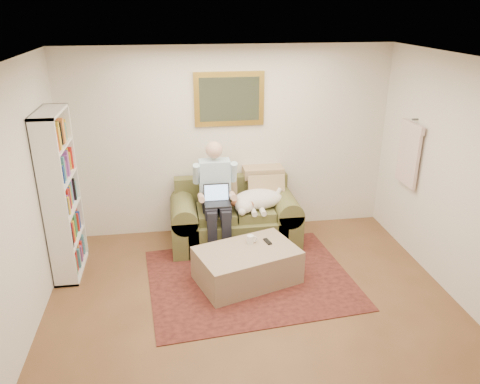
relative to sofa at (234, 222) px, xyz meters
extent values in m
cube|color=brown|center=(-0.01, -2.03, -0.30)|extent=(4.50, 5.00, 0.01)
cube|color=white|center=(-0.01, -2.03, 2.30)|extent=(4.50, 5.00, 0.01)
cube|color=beige|center=(-0.01, 0.47, 1.00)|extent=(4.50, 0.01, 2.60)
cube|color=black|center=(0.05, -0.98, -0.29)|extent=(2.54, 2.11, 0.01)
cube|color=brown|center=(0.00, -0.04, -0.08)|extent=(1.30, 0.84, 0.42)
cube|color=brown|center=(0.00, 0.33, 0.34)|extent=(1.58, 0.18, 0.43)
cube|color=brown|center=(-0.69, -0.04, -0.03)|extent=(0.34, 0.84, 0.87)
cube|color=brown|center=(0.69, -0.04, -0.03)|extent=(0.34, 0.84, 0.87)
cube|color=brown|center=(-0.26, -0.09, 0.19)|extent=(0.49, 0.56, 0.12)
cube|color=brown|center=(0.26, -0.09, 0.19)|extent=(0.49, 0.56, 0.12)
cube|color=black|center=(-0.26, -0.28, 0.41)|extent=(0.33, 0.23, 0.02)
cube|color=black|center=(-0.26, -0.16, 0.52)|extent=(0.33, 0.06, 0.23)
cube|color=#99BFF2|center=(-0.26, -0.17, 0.52)|extent=(0.30, 0.05, 0.20)
cube|color=#9F836A|center=(0.01, -1.00, -0.09)|extent=(1.31, 1.04, 0.42)
cylinder|color=white|center=(0.07, -0.85, 0.17)|extent=(0.08, 0.08, 0.10)
cube|color=black|center=(0.28, -0.86, 0.13)|extent=(0.08, 0.16, 0.02)
cube|color=gold|center=(0.00, 0.44, 1.60)|extent=(0.94, 0.04, 0.72)
cube|color=gray|center=(0.00, 0.42, 1.60)|extent=(0.80, 0.01, 0.58)
camera|label=1|loc=(-0.80, -5.73, 2.79)|focal=35.00mm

